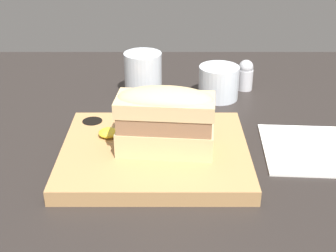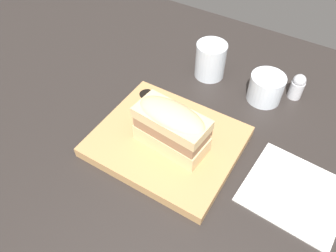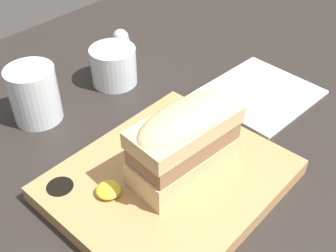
# 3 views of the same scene
# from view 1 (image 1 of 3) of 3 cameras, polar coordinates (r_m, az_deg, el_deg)

# --- Properties ---
(dining_table) EXTENTS (1.87, 1.09, 0.02)m
(dining_table) POSITION_cam_1_polar(r_m,az_deg,el_deg) (0.79, 1.54, -4.16)
(dining_table) COLOR #282321
(dining_table) RESTS_ON ground
(serving_board) EXTENTS (0.30, 0.26, 0.03)m
(serving_board) POSITION_cam_1_polar(r_m,az_deg,el_deg) (0.76, -1.78, -3.29)
(serving_board) COLOR tan
(serving_board) RESTS_ON dining_table
(sandwich) EXTENTS (0.16, 0.08, 0.11)m
(sandwich) POSITION_cam_1_polar(r_m,az_deg,el_deg) (0.72, -0.45, 1.04)
(sandwich) COLOR #DBBC84
(sandwich) RESTS_ON serving_board
(mustard_dollop) EXTENTS (0.03, 0.03, 0.01)m
(mustard_dollop) POSITION_cam_1_polar(r_m,az_deg,el_deg) (0.79, -7.40, -0.83)
(mustard_dollop) COLOR yellow
(mustard_dollop) RESTS_ON serving_board
(water_glass) EXTENTS (0.08, 0.08, 0.09)m
(water_glass) POSITION_cam_1_polar(r_m,az_deg,el_deg) (0.99, -3.16, 5.93)
(water_glass) COLOR silver
(water_glass) RESTS_ON dining_table
(wine_glass) EXTENTS (0.08, 0.08, 0.07)m
(wine_glass) POSITION_cam_1_polar(r_m,az_deg,el_deg) (0.99, 6.06, 5.08)
(wine_glass) COLOR silver
(wine_glass) RESTS_ON dining_table
(napkin) EXTENTS (0.19, 0.18, 0.00)m
(napkin) POSITION_cam_1_polar(r_m,az_deg,el_deg) (0.83, 17.71, -2.74)
(napkin) COLOR white
(napkin) RESTS_ON dining_table
(salt_shaker) EXTENTS (0.03, 0.03, 0.07)m
(salt_shaker) POSITION_cam_1_polar(r_m,az_deg,el_deg) (1.04, 9.30, 6.20)
(salt_shaker) COLOR silver
(salt_shaker) RESTS_ON dining_table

